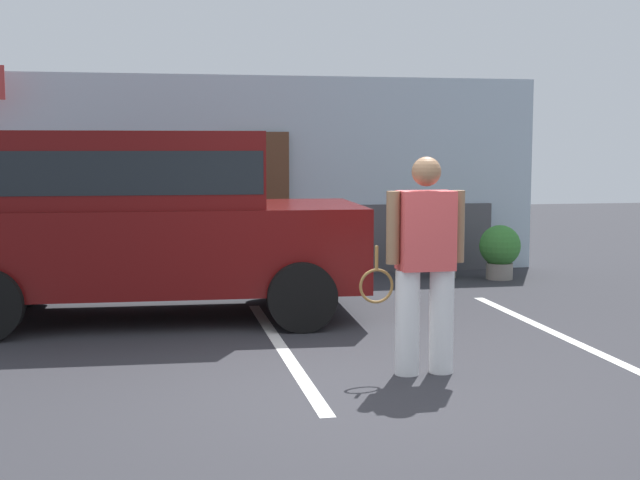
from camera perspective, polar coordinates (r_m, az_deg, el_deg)
name	(u,v)px	position (r m, az deg, el deg)	size (l,w,h in m)	color
ground_plane	(353,388)	(7.00, 2.16, -9.62)	(40.00, 40.00, 0.00)	#2D2D33
parking_stripe_1	(281,347)	(8.36, -2.53, -6.98)	(0.12, 4.40, 0.01)	silver
parking_stripe_2	(559,335)	(9.21, 15.26, -5.97)	(0.12, 4.40, 0.01)	silver
house_frontage	(255,182)	(12.98, -4.23, 3.79)	(8.60, 0.40, 2.91)	silver
parked_suv	(141,215)	(9.80, -11.58, 1.60)	(4.68, 2.34, 2.05)	#590C0C
tennis_player_man	(425,263)	(7.31, 6.82, -1.47)	(0.93, 0.29, 1.81)	white
potted_plant_by_porch	(444,249)	(12.77, 8.05, -0.62)	(0.56, 0.56, 0.74)	gray
potted_plant_secondary	(500,249)	(12.76, 11.62, -0.59)	(0.59, 0.59, 0.78)	gray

